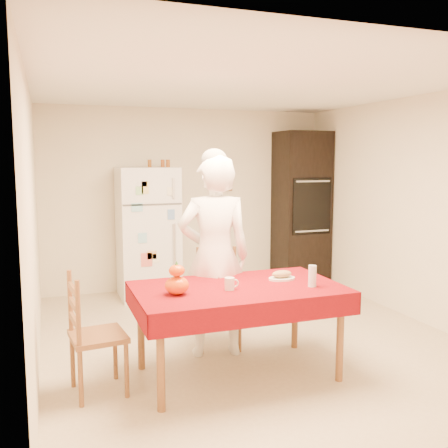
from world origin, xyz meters
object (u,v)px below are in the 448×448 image
coffee_mug (229,284)px  oven_cabinet (301,208)px  refrigerator (148,233)px  pumpkin_lower (177,285)px  dining_table (238,295)px  wine_glass (312,276)px  chair_left (89,330)px  seated_woman (214,257)px  chair_far (218,293)px  bread_plate (282,279)px

coffee_mug → oven_cabinet: bearing=52.4°
refrigerator → pumpkin_lower: (-0.31, -2.75, -0.02)m
coffee_mug → pumpkin_lower: 0.43m
dining_table → wine_glass: bearing=-19.9°
dining_table → chair_left: chair_left is taller
seated_woman → coffee_mug: bearing=92.5°
refrigerator → seated_woman: (0.19, -2.18, 0.07)m
oven_cabinet → chair_far: (-1.98, -2.00, -0.59)m
bread_plate → pumpkin_lower: bearing=-170.9°
refrigerator → chair_far: 2.00m
dining_table → coffee_mug: bearing=-142.1°
oven_cabinet → coffee_mug: oven_cabinet is taller
seated_woman → chair_far: bearing=-106.2°
oven_cabinet → bread_plate: oven_cabinet is taller
coffee_mug → chair_far: bearing=77.7°
oven_cabinet → pumpkin_lower: oven_cabinet is taller
chair_far → coffee_mug: 0.88m
chair_left → pumpkin_lower: size_ratio=5.03×
wine_glass → bread_plate: wine_glass is taller
refrigerator → chair_far: bearing=-81.3°
dining_table → chair_left: 1.21m
chair_far → bread_plate: (0.37, -0.64, 0.26)m
oven_cabinet → wine_glass: 3.30m
dining_table → chair_far: size_ratio=1.79×
refrigerator → bread_plate: 2.68m
seated_woman → coffee_mug: size_ratio=18.40×
wine_glass → bread_plate: size_ratio=0.73×
refrigerator → oven_cabinet: oven_cabinet is taller
chair_far → bread_plate: bearing=-47.5°
pumpkin_lower → chair_left: bearing=169.2°
coffee_mug → bread_plate: size_ratio=0.42×
chair_left → seated_woman: seated_woman is taller
chair_left → seated_woman: (1.16, 0.45, 0.41)m
refrigerator → pumpkin_lower: refrigerator is taller
dining_table → coffee_mug: size_ratio=17.00×
seated_woman → wine_glass: (0.61, -0.71, -0.07)m
bread_plate → seated_woman: bearing=139.3°
chair_far → seated_woman: (-0.11, -0.22, 0.41)m
seated_woman → coffee_mug: 0.60m
chair_left → refrigerator: bearing=-26.4°
wine_glass → pumpkin_lower: bearing=172.7°
pumpkin_lower → wine_glass: 1.12m
chair_far → chair_left: same height
wine_glass → bread_plate: 0.34m
pumpkin_lower → wine_glass: (1.11, -0.14, 0.02)m
oven_cabinet → chair_far: oven_cabinet is taller
oven_cabinet → coffee_mug: bearing=-127.6°
dining_table → wine_glass: size_ratio=9.66×
wine_glass → seated_woman: bearing=130.5°
dining_table → chair_left: size_ratio=1.79×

